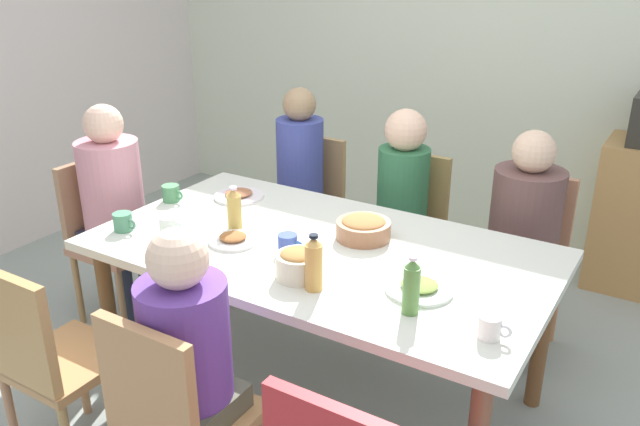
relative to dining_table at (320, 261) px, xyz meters
name	(u,v)px	position (x,y,z in m)	size (l,w,h in m)	color
ground_plane	(320,392)	(0.00, 0.00, -0.69)	(6.25, 6.25, 0.00)	#939E96
wall_back	(493,50)	(0.00, 2.19, 0.61)	(5.45, 0.12, 2.60)	silver
dining_table	(320,261)	(0.00, 0.00, 0.00)	(1.94, 1.08, 0.76)	silver
chair_0	(308,203)	(-0.65, 0.92, -0.17)	(0.40, 0.40, 0.90)	#B17F4B
person_0	(299,175)	(-0.65, 0.83, 0.03)	(0.30, 0.30, 1.22)	#42353C
chair_1	(407,226)	(0.00, 0.92, -0.17)	(0.40, 0.40, 0.90)	#AE7A4E
person_1	(401,197)	(0.00, 0.83, 0.02)	(0.30, 0.30, 1.18)	brown
chair_3	(47,356)	(-0.65, -0.92, -0.17)	(0.40, 0.40, 0.90)	#AB7C4B
chair_4	(107,231)	(-1.35, 0.00, -0.17)	(0.40, 0.40, 0.90)	#B1785B
person_4	(114,196)	(-1.26, 0.00, 0.05)	(0.32, 0.32, 1.22)	#343A4A
chair_5	(175,416)	(0.00, -0.92, -0.17)	(0.40, 0.40, 0.90)	#B08350
person_5	(189,355)	(0.00, -0.83, 0.01)	(0.30, 0.30, 1.15)	#524A40
chair_6	(524,252)	(0.65, 0.92, -0.17)	(0.40, 0.40, 0.90)	#B0824A
person_6	(524,222)	(0.65, 0.83, 0.02)	(0.34, 0.34, 1.16)	#323256
plate_0	(233,239)	(-0.34, -0.17, 0.09)	(0.21, 0.21, 0.04)	white
plate_1	(239,195)	(-0.65, 0.27, 0.09)	(0.25, 0.25, 0.04)	white
plate_2	(419,288)	(0.52, -0.14, 0.09)	(0.25, 0.25, 0.04)	silver
bowl_0	(363,228)	(0.12, 0.16, 0.12)	(0.24, 0.24, 0.10)	#986344
bowl_1	(299,264)	(0.08, -0.29, 0.13)	(0.18, 0.18, 0.12)	beige
cup_0	(490,327)	(0.84, -0.31, 0.12)	(0.11, 0.08, 0.08)	white
cup_1	(123,222)	(-0.83, -0.32, 0.12)	(0.12, 0.08, 0.08)	#498A65
cup_2	(170,225)	(-0.64, -0.23, 0.11)	(0.12, 0.09, 0.08)	white
cup_3	(171,193)	(-0.90, 0.06, 0.12)	(0.12, 0.09, 0.08)	#4A8657
cup_4	(288,244)	(-0.08, -0.13, 0.12)	(0.12, 0.08, 0.08)	#3B51A3
bottle_0	(234,209)	(-0.42, -0.05, 0.17)	(0.07, 0.07, 0.20)	gold
bottle_1	(314,264)	(0.18, -0.33, 0.18)	(0.07, 0.07, 0.22)	gold
bottle_2	(411,287)	(0.55, -0.30, 0.18)	(0.06, 0.06, 0.22)	#4F823A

